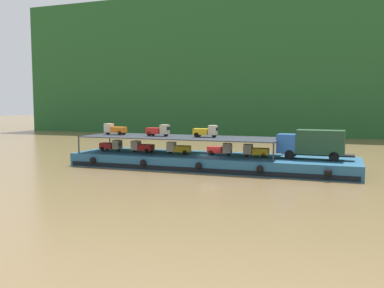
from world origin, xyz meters
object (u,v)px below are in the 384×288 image
Objects in this scene: covered_lorry at (313,143)px; mini_truck_lower_aft at (142,147)px; mini_truck_lower_stern at (111,145)px; mini_truck_lower_mid at (178,148)px; cargo_barge at (210,162)px; mini_truck_upper_mid at (158,130)px; mini_truck_upper_stern at (115,129)px; mini_truck_lower_fore at (220,149)px; mini_truck_lower_bow at (256,151)px; mini_truck_upper_fore at (206,131)px.

covered_lorry is 2.85× the size of mini_truck_lower_aft.
mini_truck_lower_stern is 0.99× the size of mini_truck_lower_mid.
mini_truck_lower_mid is (9.05, -0.23, 0.00)m from mini_truck_lower_stern.
cargo_barge is 11.68× the size of mini_truck_lower_stern.
mini_truck_upper_mid reaches higher than covered_lorry.
mini_truck_lower_stern is at bearing 177.75° from mini_truck_lower_aft.
covered_lorry is 2.86× the size of mini_truck_upper_stern.
cargo_barge is 11.66× the size of mini_truck_upper_stern.
cargo_barge is 7.39m from mini_truck_upper_mid.
mini_truck_lower_fore is (4.90, 0.61, 0.00)m from mini_truck_lower_mid.
mini_truck_lower_aft is 4.73m from mini_truck_lower_mid.
mini_truck_lower_stern is 0.99× the size of mini_truck_lower_aft.
mini_truck_upper_mid reaches higher than cargo_barge.
mini_truck_lower_fore is at bearing 1.57° from mini_truck_lower_stern.
mini_truck_lower_fore is 1.01× the size of mini_truck_lower_bow.
mini_truck_upper_mid reaches higher than mini_truck_lower_aft.
mini_truck_upper_mid is at bearing -3.13° from mini_truck_upper_stern.
mini_truck_lower_bow is at bearing 1.27° from cargo_barge.
mini_truck_upper_fore is at bearing 174.69° from mini_truck_lower_fore.
mini_truck_lower_stern is 1.01× the size of mini_truck_lower_bow.
mini_truck_upper_fore reaches higher than mini_truck_lower_stern.
covered_lorry is (11.16, 0.20, 2.44)m from cargo_barge.
mini_truck_lower_bow is (13.74, 0.34, 0.00)m from mini_truck_lower_aft.
mini_truck_lower_fore is (9.62, 0.55, 0.00)m from mini_truck_lower_aft.
mini_truck_lower_aft is 13.75m from mini_truck_lower_bow.
mini_truck_upper_stern is at bearing 179.53° from mini_truck_lower_fore.
mini_truck_upper_stern is (-4.08, 0.67, 2.00)m from mini_truck_lower_aft.
mini_truck_upper_fore is at bearing 5.24° from mini_truck_lower_aft.
mini_truck_lower_mid is at bearing -178.18° from covered_lorry.
mini_truck_upper_stern is (-23.81, 0.25, 1.00)m from covered_lorry.
mini_truck_upper_stern reaches higher than mini_truck_lower_fore.
mini_truck_upper_stern is 1.00× the size of mini_truck_upper_mid.
mini_truck_lower_fore is 4.13m from mini_truck_lower_bow.
mini_truck_upper_mid is (6.11, -0.33, 0.00)m from mini_truck_upper_stern.
mini_truck_lower_fore is at bearing 3.29° from mini_truck_lower_aft.
mini_truck_lower_fore is at bearing 179.23° from covered_lorry.
mini_truck_lower_bow is 0.99× the size of mini_truck_upper_mid.
mini_truck_lower_stern is 4.33m from mini_truck_lower_aft.
mini_truck_lower_mid is at bearing -175.82° from cargo_barge.
mini_truck_lower_bow is at bearing -3.02° from mini_truck_lower_fore.
mini_truck_upper_stern and mini_truck_upper_fore have the same top height.
covered_lorry is at bearing 1.21° from mini_truck_lower_aft.
mini_truck_lower_mid is 1.00× the size of mini_truck_upper_fore.
mini_truck_upper_stern is (-17.82, 0.33, 2.00)m from mini_truck_lower_bow.
cargo_barge is 5.38m from mini_truck_lower_bow.
mini_truck_lower_aft is 1.01× the size of mini_truck_lower_bow.
mini_truck_lower_fore is 2.69m from mini_truck_upper_fore.
mini_truck_upper_mid is at bearing -179.72° from covered_lorry.
mini_truck_lower_fore is 13.85m from mini_truck_upper_stern.
mini_truck_upper_fore reaches higher than mini_truck_lower_mid.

